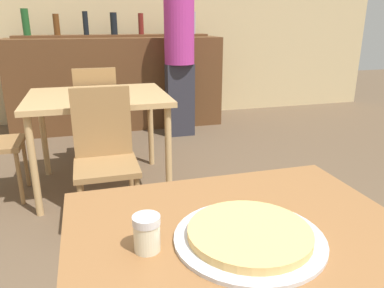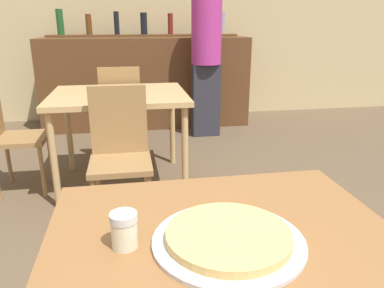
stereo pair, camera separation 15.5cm
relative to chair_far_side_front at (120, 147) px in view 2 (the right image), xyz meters
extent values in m
cube|color=#D1B784|center=(0.32, 2.97, 0.88)|extent=(8.00, 0.05, 2.80)
cube|color=brown|center=(0.32, -1.50, 0.19)|extent=(1.02, 0.85, 0.04)
cylinder|color=brown|center=(-0.13, -1.14, -0.17)|extent=(0.05, 0.05, 0.70)
cylinder|color=brown|center=(0.77, -1.14, -0.17)|extent=(0.05, 0.05, 0.70)
cube|color=tan|center=(0.00, 0.61, 0.23)|extent=(1.07, 0.90, 0.04)
cylinder|color=tan|center=(-0.47, 0.23, -0.16)|extent=(0.05, 0.05, 0.73)
cylinder|color=tan|center=(0.47, 0.23, -0.16)|extent=(0.05, 0.05, 0.73)
cylinder|color=tan|center=(-0.47, 1.00, -0.16)|extent=(0.05, 0.05, 0.73)
cylinder|color=tan|center=(0.47, 1.00, -0.16)|extent=(0.05, 0.05, 0.73)
cube|color=brown|center=(0.32, 2.46, 0.04)|extent=(2.60, 0.56, 1.13)
cube|color=brown|center=(0.32, 2.60, 0.62)|extent=(2.39, 0.24, 0.03)
cylinder|color=#1E5123|center=(-0.69, 2.60, 0.78)|extent=(0.08, 0.08, 0.30)
cylinder|color=#5B3314|center=(-0.36, 2.60, 0.76)|extent=(0.07, 0.07, 0.24)
cylinder|color=black|center=(-0.02, 2.60, 0.77)|extent=(0.06, 0.06, 0.28)
cylinder|color=black|center=(0.32, 2.60, 0.76)|extent=(0.08, 0.08, 0.26)
cylinder|color=maroon|center=(0.66, 2.60, 0.76)|extent=(0.07, 0.07, 0.26)
cylinder|color=#9999A3|center=(1.00, 2.60, 0.77)|extent=(0.08, 0.08, 0.28)
cylinder|color=#9999A3|center=(1.34, 2.60, 0.77)|extent=(0.09, 0.09, 0.28)
cube|color=olive|center=(0.00, -0.08, -0.09)|extent=(0.40, 0.40, 0.04)
cube|color=olive|center=(0.00, 0.10, 0.16)|extent=(0.38, 0.04, 0.47)
cylinder|color=olive|center=(-0.17, -0.25, -0.31)|extent=(0.03, 0.03, 0.42)
cylinder|color=olive|center=(0.17, -0.25, -0.31)|extent=(0.03, 0.03, 0.42)
cylinder|color=olive|center=(-0.17, 0.09, -0.31)|extent=(0.03, 0.03, 0.42)
cylinder|color=olive|center=(0.17, 0.09, -0.31)|extent=(0.03, 0.03, 0.42)
cube|color=olive|center=(0.00, 1.31, -0.09)|extent=(0.40, 0.40, 0.04)
cube|color=olive|center=(0.00, 1.13, 0.16)|extent=(0.38, 0.04, 0.47)
cylinder|color=olive|center=(0.17, 1.48, -0.31)|extent=(0.03, 0.03, 0.42)
cylinder|color=olive|center=(-0.17, 1.48, -0.31)|extent=(0.03, 0.03, 0.42)
cylinder|color=olive|center=(0.17, 1.14, -0.31)|extent=(0.03, 0.03, 0.42)
cylinder|color=olive|center=(-0.17, 1.14, -0.31)|extent=(0.03, 0.03, 0.42)
cube|color=olive|center=(-0.78, 0.61, -0.09)|extent=(0.40, 0.40, 0.04)
cylinder|color=olive|center=(-0.61, 0.44, -0.31)|extent=(0.03, 0.03, 0.42)
cylinder|color=olive|center=(-0.61, 0.78, -0.31)|extent=(0.03, 0.03, 0.42)
cylinder|color=olive|center=(-0.95, 0.78, -0.31)|extent=(0.03, 0.03, 0.42)
cylinder|color=silver|center=(0.32, -1.53, 0.22)|extent=(0.43, 0.43, 0.01)
cylinder|color=#E0B266|center=(0.32, -1.53, 0.24)|extent=(0.35, 0.35, 0.02)
cylinder|color=beige|center=(0.04, -1.50, 0.25)|extent=(0.07, 0.07, 0.08)
cylinder|color=silver|center=(0.04, -1.50, 0.30)|extent=(0.07, 0.07, 0.02)
cube|color=#2D2D38|center=(0.98, 1.88, -0.10)|extent=(0.32, 0.18, 0.85)
cylinder|color=#B2338C|center=(0.98, 1.88, 0.68)|extent=(0.34, 0.34, 0.71)
camera|label=1|loc=(-0.08, -2.37, 0.80)|focal=35.00mm
camera|label=2|loc=(0.07, -2.40, 0.80)|focal=35.00mm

